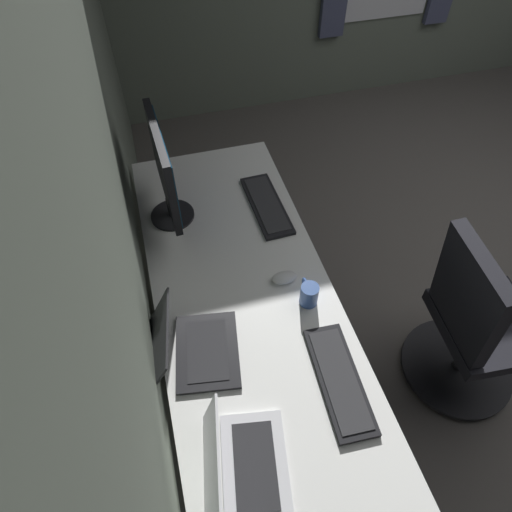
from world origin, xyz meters
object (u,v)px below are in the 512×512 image
(laptop_leftmost, at_px, (238,464))
(office_chair, at_px, (472,328))
(monitor_primary, at_px, (164,171))
(mouse_main, at_px, (284,278))
(keyboard_spare, at_px, (267,205))
(keyboard_main, at_px, (339,379))
(laptop_left, at_px, (188,347))
(coffee_mug, at_px, (309,294))
(drawer_pedestal, at_px, (242,348))

(laptop_leftmost, distance_m, office_chair, 1.26)
(monitor_primary, xyz_separation_m, laptop_leftmost, (-1.14, -0.03, -0.22))
(laptop_leftmost, height_order, mouse_main, laptop_leftmost)
(keyboard_spare, height_order, mouse_main, mouse_main)
(monitor_primary, height_order, mouse_main, monitor_primary)
(mouse_main, bearing_deg, laptop_leftmost, 151.23)
(keyboard_spare, bearing_deg, keyboard_main, 179.84)
(office_chair, bearing_deg, laptop_left, 86.74)
(keyboard_main, bearing_deg, office_chair, -77.23)
(monitor_primary, bearing_deg, office_chair, -123.48)
(coffee_mug, relative_size, office_chair, 0.11)
(keyboard_main, height_order, mouse_main, mouse_main)
(drawer_pedestal, xyz_separation_m, mouse_main, (0.05, -0.20, 0.40))
(monitor_primary, height_order, keyboard_main, monitor_primary)
(drawer_pedestal, distance_m, monitor_primary, 0.87)
(laptop_leftmost, xyz_separation_m, keyboard_main, (0.18, -0.41, -0.04))
(laptop_left, height_order, keyboard_spare, laptop_left)
(keyboard_spare, xyz_separation_m, office_chair, (-0.73, -0.75, -0.28))
(keyboard_spare, bearing_deg, laptop_left, 143.61)
(monitor_primary, distance_m, mouse_main, 0.67)
(monitor_primary, bearing_deg, keyboard_main, -155.70)
(monitor_primary, height_order, keyboard_spare, monitor_primary)
(laptop_left, bearing_deg, office_chair, -93.26)
(monitor_primary, distance_m, office_chair, 1.53)
(coffee_mug, xyz_separation_m, office_chair, (-0.17, -0.75, -0.32))
(drawer_pedestal, relative_size, monitor_primary, 1.47)
(laptop_leftmost, height_order, keyboard_main, laptop_leftmost)
(drawer_pedestal, bearing_deg, laptop_left, 126.56)
(drawer_pedestal, xyz_separation_m, keyboard_main, (-0.41, -0.25, 0.39))
(keyboard_spare, distance_m, mouse_main, 0.44)
(coffee_mug, bearing_deg, drawer_pedestal, 75.02)
(mouse_main, height_order, coffee_mug, coffee_mug)
(laptop_left, height_order, coffee_mug, laptop_left)
(keyboard_main, bearing_deg, coffee_mug, -1.35)
(coffee_mug, height_order, office_chair, office_chair)
(mouse_main, xyz_separation_m, office_chair, (-0.30, -0.81, -0.29))
(drawer_pedestal, height_order, mouse_main, mouse_main)
(keyboard_main, xyz_separation_m, mouse_main, (0.47, 0.05, 0.01))
(laptop_left, xyz_separation_m, keyboard_main, (-0.24, -0.48, -0.04))
(drawer_pedestal, height_order, monitor_primary, monitor_primary)
(laptop_left, xyz_separation_m, keyboard_spare, (0.66, -0.49, -0.04))
(keyboard_main, xyz_separation_m, coffee_mug, (0.34, -0.01, 0.04))
(drawer_pedestal, bearing_deg, monitor_primary, 18.26)
(drawer_pedestal, bearing_deg, keyboard_main, -148.53)
(keyboard_spare, distance_m, coffee_mug, 0.56)
(laptop_leftmost, distance_m, coffee_mug, 0.67)
(laptop_leftmost, xyz_separation_m, office_chair, (0.35, -1.16, -0.32))
(laptop_left, height_order, keyboard_main, laptop_left)
(mouse_main, bearing_deg, keyboard_spare, -6.91)
(laptop_leftmost, distance_m, mouse_main, 0.74)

